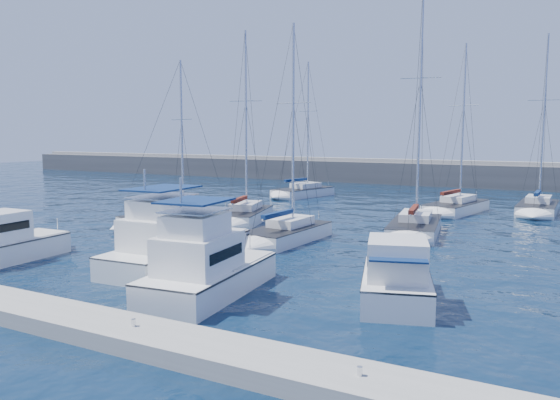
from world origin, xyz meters
The scene contains 16 objects.
ground centered at (0.00, 0.00, 0.00)m, with size 220.00×220.00×0.00m, color black.
breakwater centered at (0.00, 52.00, 1.05)m, with size 160.00×6.00×4.45m.
dock centered at (0.00, -11.00, 0.30)m, with size 40.00×2.20×0.60m, color gray.
dock_cleat_centre centered at (0.00, -11.00, 0.72)m, with size 0.16×0.16×0.25m, color silver.
dock_cleat_near_stbd centered at (8.00, -11.00, 0.72)m, with size 0.16×0.16×0.25m, color silver.
motor_yacht_port_outer centered at (-14.74, -5.24, 0.94)m, with size 3.05×6.22×3.20m.
motor_yacht_port_inner centered at (-5.82, -1.65, 1.13)m, with size 3.89×10.05×4.69m.
motor_yacht_stbd_inner centered at (-1.13, -5.34, 1.13)m, with size 3.93×7.79×4.69m.
motor_yacht_stbd_outer centered at (6.54, -2.47, 0.94)m, with size 4.37×6.42×3.20m.
sailboat_mid_a centered at (-14.14, 8.66, 0.50)m, with size 5.48×8.81×12.91m.
sailboat_mid_b centered at (-10.23, 12.48, 0.54)m, with size 4.81×7.77×15.40m.
sailboat_mid_c centered at (-3.52, 7.07, 0.53)m, with size 3.46×7.45×14.40m.
sailboat_mid_d centered at (3.24, 13.52, 0.56)m, with size 4.32×8.38×17.49m.
sailboat_back_a centered at (-13.73, 30.68, 0.54)m, with size 5.01×8.09×15.25m.
sailboat_back_b centered at (3.82, 25.78, 0.53)m, with size 4.79×8.46×15.24m.
sailboat_back_c centered at (10.29, 28.58, 0.55)m, with size 3.27×7.46×15.97m.
Camera 1 is at (12.67, -24.27, 7.03)m, focal length 35.00 mm.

